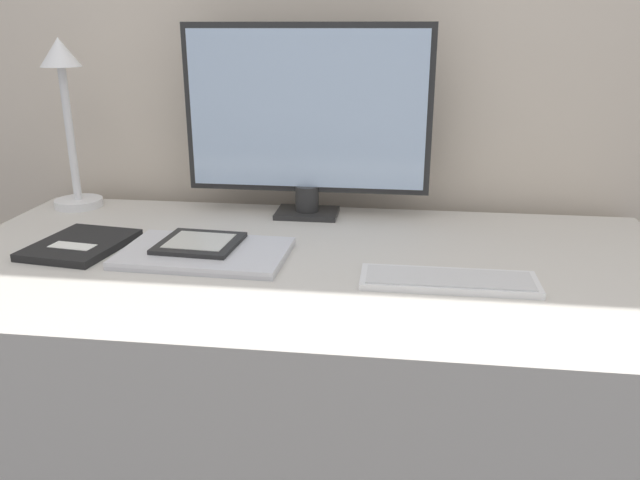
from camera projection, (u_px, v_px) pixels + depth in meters
wall_back at (334, 10)px, 1.53m from camera, size 3.60×0.05×2.40m
desk at (308, 411)px, 1.37m from camera, size 1.50×0.77×0.72m
monitor at (307, 117)px, 1.47m from camera, size 0.59×0.11×0.45m
keyboard at (449, 280)px, 1.13m from camera, size 0.32×0.11×0.01m
laptop at (205, 253)px, 1.26m from camera, size 0.34×0.22×0.02m
ereader at (199, 243)px, 1.28m from camera, size 0.17×0.16×0.01m
desk_lamp at (66, 105)px, 1.53m from camera, size 0.12×0.12×0.42m
notebook at (80, 245)px, 1.31m from camera, size 0.20×0.23×0.02m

